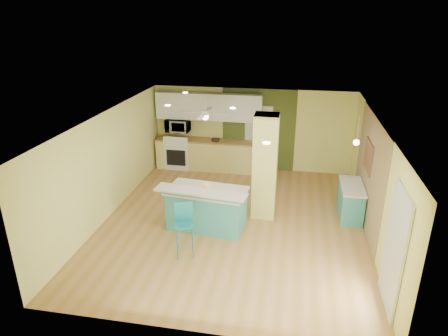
{
  "coord_description": "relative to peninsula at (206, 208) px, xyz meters",
  "views": [
    {
      "loc": [
        1.26,
        -8.15,
        4.66
      ],
      "look_at": [
        -0.3,
        0.4,
        1.19
      ],
      "focal_mm": 32.0,
      "sensor_mm": 36.0,
      "label": 1
    }
  ],
  "objects": [
    {
      "name": "microwave",
      "position": [
        -1.68,
        3.53,
        0.85
      ],
      "size": [
        0.7,
        0.48,
        0.39
      ],
      "primitive_type": "imported",
      "color": "silver",
      "rests_on": "wall_back"
    },
    {
      "name": "fruit_bowl",
      "position": [
        -0.49,
        3.47,
        0.48
      ],
      "size": [
        0.31,
        0.31,
        0.07
      ],
      "primitive_type": "imported",
      "rotation": [
        0.0,
        0.0,
        -0.19
      ],
      "color": "#3C2618",
      "rests_on": "kitchen_run"
    },
    {
      "name": "floor",
      "position": [
        0.57,
        0.33,
        -0.5
      ],
      "size": [
        6.0,
        7.0,
        0.01
      ],
      "primitive_type": "cube",
      "color": "#A27638",
      "rests_on": "ground"
    },
    {
      "name": "ceiling_fan",
      "position": [
        -0.53,
        2.33,
        1.58
      ],
      "size": [
        1.41,
        1.41,
        0.61
      ],
      "color": "silver",
      "rests_on": "ceiling"
    },
    {
      "name": "upper_cabinets",
      "position": [
        -0.73,
        3.65,
        1.45
      ],
      "size": [
        3.2,
        0.34,
        0.8
      ],
      "primitive_type": "cube",
      "color": "white",
      "rests_on": "wall_back"
    },
    {
      "name": "peninsula",
      "position": [
        0.0,
        0.0,
        0.0
      ],
      "size": [
        2.04,
        1.26,
        1.07
      ],
      "rotation": [
        0.0,
        0.0,
        -0.11
      ],
      "color": "teal",
      "rests_on": "floor"
    },
    {
      "name": "wood_panel",
      "position": [
        3.56,
        0.93,
        0.75
      ],
      "size": [
        0.02,
        3.4,
        2.5
      ],
      "primitive_type": "cube",
      "color": "olive",
      "rests_on": "floor"
    },
    {
      "name": "wall_front",
      "position": [
        0.57,
        -3.17,
        0.75
      ],
      "size": [
        6.0,
        0.01,
        2.5
      ],
      "primitive_type": "cube",
      "color": "#E4E37A",
      "rests_on": "floor"
    },
    {
      "name": "side_counter",
      "position": [
        3.27,
        1.15,
        -0.09
      ],
      "size": [
        0.53,
        1.24,
        0.8
      ],
      "color": "teal",
      "rests_on": "floor"
    },
    {
      "name": "interior_door",
      "position": [
        0.77,
        3.79,
        0.5
      ],
      "size": [
        0.82,
        0.05,
        2.0
      ],
      "primitive_type": "cube",
      "color": "silver",
      "rests_on": "floor"
    },
    {
      "name": "wall_back",
      "position": [
        0.57,
        3.84,
        0.75
      ],
      "size": [
        6.0,
        0.01,
        2.5
      ],
      "primitive_type": "cube",
      "color": "#E4E37A",
      "rests_on": "floor"
    },
    {
      "name": "wall_right",
      "position": [
        3.57,
        0.33,
        0.75
      ],
      "size": [
        0.01,
        7.0,
        2.5
      ],
      "primitive_type": "cube",
      "color": "#E4E37A",
      "rests_on": "floor"
    },
    {
      "name": "ceiling",
      "position": [
        0.57,
        0.33,
        2.01
      ],
      "size": [
        6.0,
        7.0,
        0.01
      ],
      "primitive_type": "cube",
      "color": "white",
      "rests_on": "wall_back"
    },
    {
      "name": "wall_decor",
      "position": [
        3.53,
        1.13,
        1.05
      ],
      "size": [
        0.03,
        0.9,
        0.7
      ],
      "primitive_type": "cube",
      "color": "brown",
      "rests_on": "wood_panel"
    },
    {
      "name": "canister",
      "position": [
        0.05,
        -0.12,
        0.53
      ],
      "size": [
        0.16,
        0.16,
        0.19
      ],
      "primitive_type": "cylinder",
      "color": "gold",
      "rests_on": "peninsula"
    },
    {
      "name": "stove",
      "position": [
        -1.68,
        3.52,
        -0.04
      ],
      "size": [
        0.76,
        0.66,
        1.08
      ],
      "color": "white",
      "rests_on": "floor"
    },
    {
      "name": "pendant_lamp",
      "position": [
        3.22,
        1.08,
        1.39
      ],
      "size": [
        0.14,
        0.14,
        0.69
      ],
      "color": "white",
      "rests_on": "ceiling"
    },
    {
      "name": "kitchen_run",
      "position": [
        -0.73,
        3.53,
        -0.02
      ],
      "size": [
        3.25,
        0.63,
        0.94
      ],
      "color": "#DFD375",
      "rests_on": "floor"
    },
    {
      "name": "french_door",
      "position": [
        3.54,
        -1.97,
        0.55
      ],
      "size": [
        0.04,
        1.08,
        2.1
      ],
      "primitive_type": "cube",
      "color": "silver",
      "rests_on": "floor"
    },
    {
      "name": "olive_accent",
      "position": [
        0.77,
        3.82,
        0.75
      ],
      "size": [
        2.2,
        0.02,
        2.5
      ],
      "primitive_type": "cube",
      "color": "#455321",
      "rests_on": "floor"
    },
    {
      "name": "column",
      "position": [
        1.22,
        0.83,
        0.75
      ],
      "size": [
        0.55,
        0.55,
        2.5
      ],
      "primitive_type": "cube",
      "color": "#BCBF58",
      "rests_on": "floor"
    },
    {
      "name": "wall_left",
      "position": [
        -2.44,
        0.33,
        0.75
      ],
      "size": [
        0.01,
        7.0,
        2.5
      ],
      "primitive_type": "cube",
      "color": "#E4E37A",
      "rests_on": "floor"
    },
    {
      "name": "bar_stool",
      "position": [
        -0.2,
        -1.1,
        0.25
      ],
      "size": [
        0.46,
        0.46,
        1.11
      ],
      "rotation": [
        0.0,
        0.0,
        0.29
      ],
      "color": "teal",
      "rests_on": "floor"
    }
  ]
}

